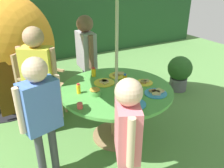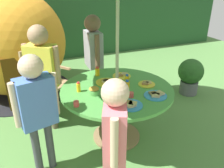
% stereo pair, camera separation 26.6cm
% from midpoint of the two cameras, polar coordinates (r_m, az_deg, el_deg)
% --- Properties ---
extents(ground_plane, '(10.00, 10.00, 0.02)m').
position_cam_midpoint_polar(ground_plane, '(3.12, 3.58, -12.83)').
color(ground_plane, '#548442').
extents(hedge_backdrop, '(9.00, 0.70, 1.94)m').
position_cam_midpoint_polar(hedge_backdrop, '(6.05, -11.84, 15.75)').
color(hedge_backdrop, '#234C28').
rests_on(hedge_backdrop, ground_plane).
extents(garden_table, '(1.32, 1.32, 0.70)m').
position_cam_midpoint_polar(garden_table, '(2.82, 3.88, -3.85)').
color(garden_table, '#93704C').
rests_on(garden_table, ground_plane).
extents(wooden_chair, '(0.67, 0.65, 1.00)m').
position_cam_midpoint_polar(wooden_chair, '(3.46, -14.25, 1.45)').
color(wooden_chair, tan).
rests_on(wooden_chair, ground_plane).
extents(dome_tent, '(1.98, 1.98, 1.76)m').
position_cam_midpoint_polar(dome_tent, '(4.23, -21.60, 9.20)').
color(dome_tent, orange).
rests_on(dome_tent, ground_plane).
extents(potted_plant, '(0.43, 0.43, 0.63)m').
position_cam_midpoint_polar(potted_plant, '(4.27, 20.26, 2.09)').
color(potted_plant, '#595960').
rests_on(potted_plant, ground_plane).
extents(child_in_grey_shirt, '(0.24, 0.47, 1.40)m').
position_cam_midpoint_polar(child_in_grey_shirt, '(3.52, -2.39, 8.35)').
color(child_in_grey_shirt, '#3F3F47').
rests_on(child_in_grey_shirt, ground_plane).
extents(child_in_yellow_shirt, '(0.41, 0.37, 1.40)m').
position_cam_midpoint_polar(child_in_yellow_shirt, '(2.95, -14.21, 4.16)').
color(child_in_yellow_shirt, brown).
rests_on(child_in_yellow_shirt, ground_plane).
extents(child_in_blue_shirt, '(0.43, 0.26, 1.29)m').
position_cam_midpoint_polar(child_in_blue_shirt, '(2.27, -14.79, -4.37)').
color(child_in_blue_shirt, '#3F3F47').
rests_on(child_in_blue_shirt, ground_plane).
extents(child_in_pink_shirt, '(0.29, 0.39, 1.24)m').
position_cam_midpoint_polar(child_in_pink_shirt, '(1.88, 4.85, -11.52)').
color(child_in_pink_shirt, brown).
rests_on(child_in_pink_shirt, ground_plane).
extents(snack_bowl, '(0.13, 0.13, 0.08)m').
position_cam_midpoint_polar(snack_bowl, '(2.60, -1.47, -1.74)').
color(snack_bowl, '#66B259').
rests_on(snack_bowl, garden_table).
extents(plate_mid_right, '(0.24, 0.24, 0.03)m').
position_cam_midpoint_polar(plate_mid_right, '(3.07, 4.88, 1.99)').
color(plate_mid_right, yellow).
rests_on(plate_mid_right, garden_table).
extents(plate_mid_left, '(0.25, 0.25, 0.03)m').
position_cam_midpoint_polar(plate_mid_left, '(2.41, 7.67, -5.09)').
color(plate_mid_left, '#338CD8').
rests_on(plate_mid_left, garden_table).
extents(plate_front_edge, '(0.25, 0.25, 0.03)m').
position_cam_midpoint_polar(plate_front_edge, '(2.88, 1.22, 0.44)').
color(plate_front_edge, yellow).
rests_on(plate_front_edge, garden_table).
extents(plate_far_left, '(0.20, 0.20, 0.03)m').
position_cam_midpoint_polar(plate_far_left, '(2.88, 11.07, -0.01)').
color(plate_far_left, yellow).
rests_on(plate_far_left, garden_table).
extents(plate_center_front, '(0.25, 0.25, 0.03)m').
position_cam_midpoint_polar(plate_center_front, '(2.64, 13.44, -2.68)').
color(plate_center_front, '#338CD8').
rests_on(plate_center_front, garden_table).
extents(juice_bottle_near_left, '(0.05, 0.05, 0.11)m').
position_cam_midpoint_polar(juice_bottle_near_left, '(2.88, 6.31, 1.19)').
color(juice_bottle_near_left, yellow).
rests_on(juice_bottle_near_left, garden_table).
extents(juice_bottle_near_right, '(0.06, 0.06, 0.12)m').
position_cam_midpoint_polar(juice_bottle_near_right, '(3.07, -1.11, 3.01)').
color(juice_bottle_near_right, yellow).
rests_on(juice_bottle_near_right, garden_table).
extents(juice_bottle_far_right, '(0.06, 0.06, 0.11)m').
position_cam_midpoint_polar(juice_bottle_far_right, '(2.73, 6.48, -0.26)').
color(juice_bottle_far_right, yellow).
rests_on(juice_bottle_far_right, garden_table).
extents(juice_bottle_center_back, '(0.05, 0.05, 0.12)m').
position_cam_midpoint_polar(juice_bottle_center_back, '(2.65, -5.33, -0.84)').
color(juice_bottle_center_back, yellow).
rests_on(juice_bottle_center_back, garden_table).
extents(cup_near, '(0.06, 0.06, 0.06)m').
position_cam_midpoint_polar(cup_near, '(2.38, -5.54, -4.90)').
color(cup_near, '#E04C47').
rests_on(cup_near, garden_table).
extents(cup_far, '(0.06, 0.06, 0.06)m').
position_cam_midpoint_polar(cup_far, '(2.56, 7.64, -2.69)').
color(cup_far, '#E04C47').
rests_on(cup_far, garden_table).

